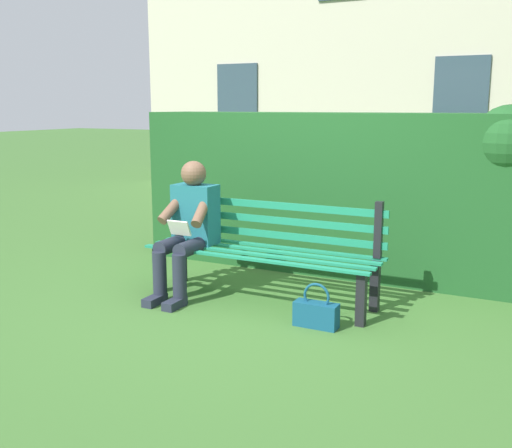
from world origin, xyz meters
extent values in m
plane|color=#3D6B2D|center=(0.00, 0.00, 0.00)|extent=(60.00, 60.00, 0.00)
cube|color=black|center=(-0.93, 0.19, 0.21)|extent=(0.07, 0.07, 0.41)
cube|color=black|center=(0.93, 0.19, 0.21)|extent=(0.07, 0.07, 0.41)
cube|color=black|center=(-0.93, -0.19, 0.21)|extent=(0.07, 0.07, 0.41)
cube|color=black|center=(0.93, -0.19, 0.21)|extent=(0.07, 0.07, 0.41)
cube|color=#1E8460|center=(0.00, -0.24, 0.42)|extent=(2.01, 0.06, 0.02)
cube|color=#1E8460|center=(0.00, -0.08, 0.42)|extent=(2.01, 0.06, 0.02)
cube|color=#1E8460|center=(0.00, 0.08, 0.42)|extent=(2.01, 0.06, 0.02)
cube|color=#1E8460|center=(0.00, 0.24, 0.42)|extent=(2.01, 0.06, 0.02)
cube|color=black|center=(-0.93, -0.23, 0.66)|extent=(0.06, 0.06, 0.45)
cube|color=black|center=(0.93, -0.23, 0.66)|extent=(0.06, 0.06, 0.45)
cube|color=#1E8460|center=(0.00, -0.23, 0.53)|extent=(2.01, 0.02, 0.06)
cube|color=#1E8460|center=(0.00, -0.23, 0.66)|extent=(2.01, 0.02, 0.06)
cube|color=#1E8460|center=(0.00, -0.23, 0.79)|extent=(2.01, 0.02, 0.06)
cube|color=#1E6672|center=(0.66, -0.02, 0.69)|extent=(0.38, 0.22, 0.52)
sphere|color=brown|center=(0.66, 0.00, 1.05)|extent=(0.22, 0.22, 0.22)
cylinder|color=#232838|center=(0.56, 0.19, 0.45)|extent=(0.13, 0.42, 0.13)
cylinder|color=#232838|center=(0.76, 0.19, 0.45)|extent=(0.13, 0.42, 0.13)
cylinder|color=#232838|center=(0.56, 0.40, 0.22)|extent=(0.12, 0.12, 0.43)
cylinder|color=#232838|center=(0.76, 0.40, 0.22)|extent=(0.12, 0.12, 0.43)
cube|color=#232838|center=(0.56, 0.48, 0.04)|extent=(0.10, 0.24, 0.07)
cube|color=#232838|center=(0.76, 0.48, 0.04)|extent=(0.10, 0.24, 0.07)
cylinder|color=brown|center=(0.51, 0.12, 0.75)|extent=(0.14, 0.32, 0.26)
cylinder|color=brown|center=(0.81, 0.12, 0.75)|extent=(0.14, 0.32, 0.26)
cube|color=white|center=(0.66, 0.24, 0.62)|extent=(0.20, 0.07, 0.13)
cube|color=#1E5123|center=(-0.44, -1.24, 0.78)|extent=(4.44, 0.70, 1.56)
sphere|color=#1E5123|center=(-1.77, -1.14, 1.33)|extent=(0.63, 0.63, 0.63)
sphere|color=#1E5123|center=(0.67, -1.31, 1.25)|extent=(0.56, 0.56, 0.56)
cube|color=beige|center=(1.57, -7.89, 3.31)|extent=(8.62, 2.85, 6.63)
cube|color=#334756|center=(-0.59, -6.44, 1.86)|extent=(0.90, 0.04, 1.20)
cube|color=#334756|center=(3.72, -6.44, 1.86)|extent=(0.90, 0.04, 1.20)
cube|color=navy|center=(-0.63, 0.36, 0.09)|extent=(0.33, 0.13, 0.19)
torus|color=navy|center=(-0.63, 0.36, 0.24)|extent=(0.21, 0.02, 0.21)
camera|label=1|loc=(-2.14, 4.35, 1.63)|focal=41.87mm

